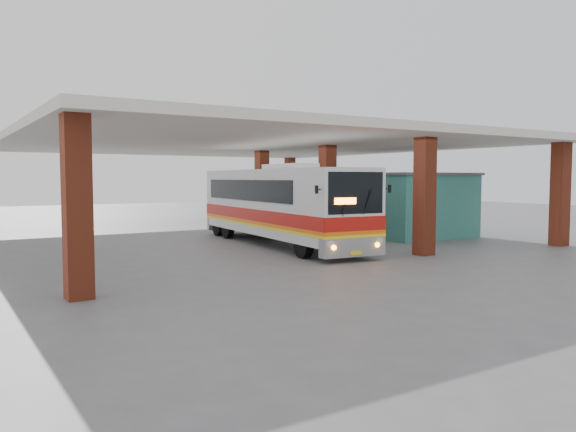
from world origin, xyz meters
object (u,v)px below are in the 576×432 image
(motorcycle, at_px, (332,230))
(pedestrian, at_px, (342,230))
(coach_bus, at_px, (279,205))
(red_chair, at_px, (293,224))

(motorcycle, bearing_deg, pedestrian, 151.52)
(coach_bus, distance_m, pedestrian, 3.25)
(motorcycle, xyz_separation_m, red_chair, (1.76, 5.89, -0.19))
(coach_bus, xyz_separation_m, pedestrian, (1.12, -2.91, -0.91))
(pedestrian, bearing_deg, red_chair, -114.00)
(pedestrian, relative_size, red_chair, 2.14)
(red_chair, bearing_deg, pedestrian, -108.70)
(coach_bus, height_order, red_chair, coach_bus)
(motorcycle, xyz_separation_m, pedestrian, (-1.41, -2.54, 0.26))
(motorcycle, distance_m, pedestrian, 2.92)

